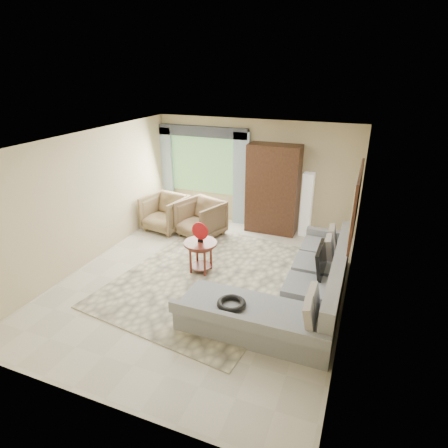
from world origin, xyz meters
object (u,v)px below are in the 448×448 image
at_px(potted_plant, 164,206).
at_px(tv_screen, 321,260).
at_px(sectional_sofa, 299,292).
at_px(armchair_left, 165,213).
at_px(armchair_right, 200,219).
at_px(coffee_table, 201,256).
at_px(armoire, 273,189).
at_px(floor_lamp, 306,205).

bearing_deg(potted_plant, tv_screen, -28.59).
distance_m(sectional_sofa, potted_plant, 5.03).
relative_size(armchair_left, armchair_right, 0.99).
bearing_deg(sectional_sofa, tv_screen, 57.05).
height_order(coffee_table, armchair_left, armchair_left).
bearing_deg(armchair_right, armoire, 51.46).
distance_m(tv_screen, armchair_right, 3.37).
height_order(tv_screen, armchair_left, tv_screen).
xyz_separation_m(coffee_table, armchair_right, (-0.72, 1.53, 0.10)).
xyz_separation_m(potted_plant, floor_lamp, (3.73, 0.13, 0.49)).
height_order(tv_screen, floor_lamp, floor_lamp).
distance_m(armchair_right, floor_lamp, 2.49).
height_order(armchair_right, armoire, armoire).
bearing_deg(tv_screen, floor_lamp, 105.38).
relative_size(tv_screen, potted_plant, 1.40).
bearing_deg(armchair_right, potted_plant, 169.60).
bearing_deg(sectional_sofa, potted_plant, 145.84).
distance_m(armoire, floor_lamp, 0.86).
relative_size(tv_screen, armchair_left, 0.79).
bearing_deg(armchair_left, coffee_table, -33.08).
xyz_separation_m(coffee_table, armoire, (0.75, 2.45, 0.72)).
xyz_separation_m(potted_plant, armoire, (2.93, 0.07, 0.79)).
distance_m(tv_screen, coffee_table, 2.28).
xyz_separation_m(tv_screen, coffee_table, (-2.25, 0.04, -0.39)).
relative_size(tv_screen, coffee_table, 1.16).
bearing_deg(potted_plant, armchair_right, -29.94).
relative_size(sectional_sofa, floor_lamp, 2.31).
bearing_deg(coffee_table, sectional_sofa, -12.79).
height_order(armchair_left, potted_plant, armchair_left).
xyz_separation_m(tv_screen, armchair_left, (-3.92, 1.61, -0.29)).
xyz_separation_m(coffee_table, floor_lamp, (1.55, 2.51, 0.42)).
xyz_separation_m(coffee_table, armchair_left, (-1.67, 1.57, 0.09)).
bearing_deg(armoire, tv_screen, -58.89).
relative_size(tv_screen, armchair_right, 0.78).
height_order(armchair_right, floor_lamp, floor_lamp).
bearing_deg(tv_screen, armoire, 121.11).
height_order(tv_screen, coffee_table, tv_screen).
bearing_deg(coffee_table, armchair_right, 115.04).
height_order(potted_plant, armoire, armoire).
height_order(armchair_left, armoire, armoire).
relative_size(sectional_sofa, armchair_left, 3.69).
relative_size(coffee_table, floor_lamp, 0.43).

